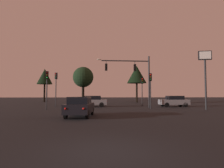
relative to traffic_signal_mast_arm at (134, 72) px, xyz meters
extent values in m
plane|color=black|center=(-4.27, 5.53, -4.58)|extent=(168.00, 168.00, 0.00)
cylinder|color=#232326|center=(2.00, 0.02, -1.22)|extent=(0.20, 0.20, 6.72)
cylinder|color=#232326|center=(-1.11, -0.03, 1.48)|extent=(6.23, 0.24, 0.14)
ellipsoid|color=#F4EACC|center=(-4.52, -0.08, 1.63)|extent=(0.56, 0.28, 0.16)
cylinder|color=#232326|center=(0.13, -0.01, 1.27)|extent=(0.05, 0.05, 0.42)
cube|color=black|center=(0.13, -0.01, 0.61)|extent=(0.30, 0.24, 0.90)
sphere|color=#4C0A0A|center=(0.13, 0.13, 0.89)|extent=(0.18, 0.18, 0.18)
sphere|color=#56380C|center=(0.13, 0.13, 0.61)|extent=(0.18, 0.18, 0.18)
sphere|color=#1EE04C|center=(0.13, 0.13, 0.33)|extent=(0.18, 0.18, 0.18)
cylinder|color=#232326|center=(-3.60, -0.07, 1.28)|extent=(0.05, 0.05, 0.40)
cube|color=black|center=(-3.60, -0.07, 0.64)|extent=(0.30, 0.24, 0.90)
sphere|color=#4C0A0A|center=(-3.60, 0.07, 0.92)|extent=(0.18, 0.18, 0.18)
sphere|color=#56380C|center=(-3.60, 0.07, 0.64)|extent=(0.18, 0.18, 0.18)
sphere|color=#1EE04C|center=(-3.60, 0.07, 0.36)|extent=(0.18, 0.18, 0.18)
cylinder|color=#232326|center=(1.52, -2.41, -2.93)|extent=(0.12, 0.12, 3.29)
cube|color=black|center=(1.52, -2.41, -0.84)|extent=(0.31, 0.25, 0.90)
sphere|color=red|center=(1.51, -2.55, -0.56)|extent=(0.18, 0.18, 0.18)
sphere|color=#56380C|center=(1.51, -2.55, -0.84)|extent=(0.18, 0.18, 0.18)
sphere|color=#0C4219|center=(1.51, -2.55, -1.12)|extent=(0.18, 0.18, 0.18)
cylinder|color=#232326|center=(1.92, 3.81, -2.92)|extent=(0.12, 0.12, 3.31)
cube|color=black|center=(1.92, 3.81, -0.82)|extent=(0.36, 0.32, 0.90)
sphere|color=red|center=(1.96, 3.67, -0.54)|extent=(0.18, 0.18, 0.18)
sphere|color=#56380C|center=(1.96, 3.67, -0.82)|extent=(0.18, 0.18, 0.18)
sphere|color=#0C4219|center=(1.96, 3.67, -1.10)|extent=(0.18, 0.18, 0.18)
cylinder|color=#232326|center=(-10.34, -2.70, -2.87)|extent=(0.12, 0.12, 3.41)
cube|color=black|center=(-10.34, -2.70, -0.72)|extent=(0.36, 0.33, 0.90)
sphere|color=#4C0A0A|center=(-10.29, -2.84, -0.44)|extent=(0.18, 0.18, 0.18)
sphere|color=#56380C|center=(-10.29, -2.84, -0.72)|extent=(0.18, 0.18, 0.18)
sphere|color=#1EE04C|center=(-10.29, -2.84, -1.00)|extent=(0.18, 0.18, 0.18)
cylinder|color=#232326|center=(-10.44, 2.30, -2.67)|extent=(0.12, 0.12, 3.82)
cube|color=black|center=(-10.44, 2.30, -0.31)|extent=(0.37, 0.34, 0.90)
sphere|color=red|center=(-10.50, 2.17, -0.03)|extent=(0.18, 0.18, 0.18)
sphere|color=#56380C|center=(-10.50, 2.17, -0.31)|extent=(0.18, 0.18, 0.18)
sphere|color=#0C4219|center=(-10.50, 2.17, -0.59)|extent=(0.18, 0.18, 0.18)
cube|color=black|center=(-5.96, -9.66, -3.92)|extent=(2.07, 4.26, 0.68)
cube|color=black|center=(-5.97, -9.81, -3.32)|extent=(1.67, 2.35, 0.52)
cylinder|color=black|center=(-6.60, -8.24, -4.26)|extent=(0.25, 0.65, 0.64)
cylinder|color=black|center=(-5.08, -8.37, -4.26)|extent=(0.25, 0.65, 0.64)
cylinder|color=black|center=(-6.83, -10.96, -4.26)|extent=(0.25, 0.65, 0.64)
cylinder|color=black|center=(-5.31, -11.09, -4.26)|extent=(0.25, 0.65, 0.64)
sphere|color=red|center=(-6.74, -11.68, -3.82)|extent=(0.14, 0.14, 0.14)
sphere|color=red|center=(-5.53, -11.78, -3.82)|extent=(0.14, 0.14, 0.14)
cube|color=gray|center=(5.79, 1.39, -3.92)|extent=(3.93, 1.81, 0.68)
cube|color=black|center=(5.94, 1.39, -3.32)|extent=(2.13, 1.54, 0.52)
cylinder|color=black|center=(4.51, 0.59, -4.26)|extent=(0.64, 0.21, 0.64)
cylinder|color=black|center=(4.49, 2.15, -4.26)|extent=(0.64, 0.21, 0.64)
cylinder|color=black|center=(7.09, 0.62, -4.26)|extent=(0.64, 0.21, 0.64)
cylinder|color=black|center=(7.07, 2.18, -4.26)|extent=(0.64, 0.21, 0.64)
sphere|color=red|center=(7.76, 0.80, -3.82)|extent=(0.14, 0.14, 0.14)
sphere|color=red|center=(7.75, 2.03, -3.82)|extent=(0.14, 0.14, 0.14)
cube|color=gray|center=(-5.57, 2.05, -3.92)|extent=(4.23, 1.84, 0.68)
cube|color=black|center=(-5.42, 2.06, -3.32)|extent=(2.30, 1.54, 0.52)
cylinder|color=black|center=(-6.93, 1.26, -4.26)|extent=(0.65, 0.22, 0.64)
cylinder|color=black|center=(-6.97, 2.76, -4.26)|extent=(0.65, 0.22, 0.64)
cylinder|color=black|center=(-4.17, 1.35, -4.26)|extent=(0.65, 0.22, 0.64)
cylinder|color=black|center=(-4.22, 2.85, -4.26)|extent=(0.65, 0.22, 0.64)
sphere|color=red|center=(-3.45, 1.53, -3.82)|extent=(0.14, 0.14, 0.14)
sphere|color=red|center=(-3.49, 2.72, -3.82)|extent=(0.14, 0.14, 0.14)
cylinder|color=#232326|center=(7.32, -4.03, -1.79)|extent=(0.20, 0.20, 5.58)
cube|color=black|center=(7.32, -4.03, 1.50)|extent=(1.42, 0.56, 1.00)
cube|color=white|center=(7.29, -4.16, 1.50)|extent=(1.21, 0.29, 0.84)
cylinder|color=black|center=(-16.98, 20.32, -2.54)|extent=(0.39, 0.39, 4.07)
cone|color=black|center=(-16.98, 20.32, 1.26)|extent=(3.48, 3.48, 3.54)
cylinder|color=black|center=(3.57, 16.21, -2.50)|extent=(0.39, 0.39, 4.15)
cone|color=black|center=(3.57, 16.21, 1.45)|extent=(4.17, 4.17, 3.76)
cylinder|color=black|center=(-7.23, 8.39, -2.85)|extent=(0.44, 0.44, 3.44)
sphere|color=black|center=(-7.23, 8.39, 0.09)|extent=(3.51, 3.51, 3.51)
camera|label=1|loc=(-4.51, -24.68, -2.88)|focal=30.94mm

